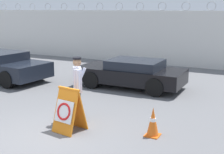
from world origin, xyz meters
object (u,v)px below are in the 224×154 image
object	(u,v)px
security_guard	(78,85)
parked_car_rear_sedan	(131,73)
traffic_cone_mid	(153,122)
barricade_sign	(68,110)
parked_car_front_coupe	(2,66)

from	to	relation	value
security_guard	parked_car_rear_sedan	world-z (taller)	security_guard
traffic_cone_mid	parked_car_rear_sedan	world-z (taller)	parked_car_rear_sedan
security_guard	traffic_cone_mid	distance (m)	2.35
security_guard	parked_car_rear_sedan	distance (m)	4.16
barricade_sign	security_guard	size ratio (longest dim) A/B	0.63
barricade_sign	security_guard	world-z (taller)	security_guard
security_guard	parked_car_front_coupe	distance (m)	6.43
barricade_sign	security_guard	distance (m)	0.93
parked_car_front_coupe	parked_car_rear_sedan	size ratio (longest dim) A/B	1.04
security_guard	parked_car_front_coupe	bearing A→B (deg)	27.94
security_guard	traffic_cone_mid	bearing A→B (deg)	-128.82
barricade_sign	parked_car_rear_sedan	distance (m)	4.94
security_guard	parked_car_front_coupe	xyz separation A→B (m)	(-5.78, 2.79, -0.38)
barricade_sign	parked_car_front_coupe	world-z (taller)	parked_car_front_coupe
security_guard	parked_car_rear_sedan	size ratio (longest dim) A/B	0.43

